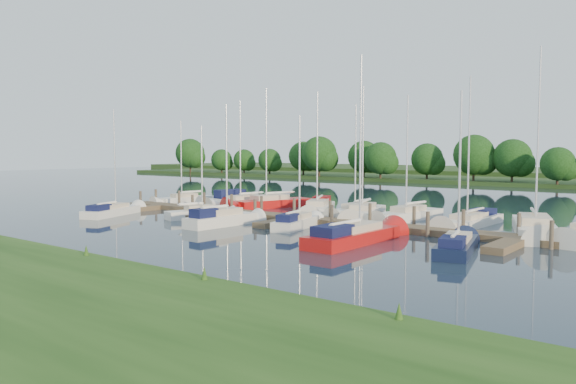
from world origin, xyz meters
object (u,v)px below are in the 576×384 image
Objects in this scene: dock at (296,220)px; motorboat at (228,201)px; sailboat_n_5 at (357,213)px; sailboat_s_2 at (223,221)px; sailboat_n_0 at (184,201)px.

motorboat reaches higher than dock.
dock is 4.18× the size of sailboat_n_5.
sailboat_n_5 is 1.04× the size of sailboat_s_2.
sailboat_n_5 is at bearing -166.82° from sailboat_n_0.
motorboat is 0.69× the size of sailboat_s_2.
motorboat is at bearing 153.82° from dock.
sailboat_n_5 is 12.03m from sailboat_s_2.
sailboat_n_5 is (19.80, 1.35, 0.00)m from sailboat_n_0.
sailboat_s_2 reaches higher than dock.
sailboat_n_5 reaches higher than dock.
sailboat_n_0 is at bearing 148.97° from sailboat_s_2.
dock is at bearing 58.58° from sailboat_s_2.
sailboat_n_5 is at bearing -168.19° from motorboat.
motorboat is (4.79, 1.60, 0.11)m from sailboat_n_0.
dock is 19.13m from sailboat_n_0.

